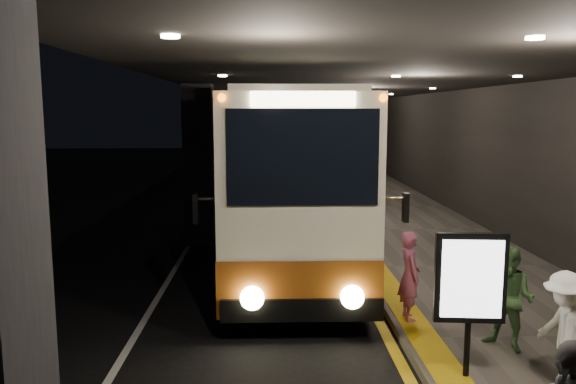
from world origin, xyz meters
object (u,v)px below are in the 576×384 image
object	(u,v)px
coach_main	(288,178)
stanchion_post	(409,283)
info_sign	(470,281)
passenger_boarding	(410,276)
passenger_waiting_white	(565,333)
passenger_waiting_green	(509,298)
coach_third	(274,135)
coach_second	(282,147)

from	to	relation	value
coach_main	stanchion_post	distance (m)	5.74
coach_main	stanchion_post	size ratio (longest dim) A/B	12.27
coach_main	info_sign	distance (m)	8.03
passenger_boarding	stanchion_post	world-z (taller)	passenger_boarding
passenger_waiting_white	passenger_waiting_green	bearing A→B (deg)	-177.62
coach_third	passenger_boarding	bearing A→B (deg)	-88.71
coach_main	stanchion_post	bearing A→B (deg)	-69.28
stanchion_post	info_sign	bearing A→B (deg)	-86.24
passenger_boarding	info_sign	size ratio (longest dim) A/B	0.78
passenger_waiting_white	passenger_boarding	bearing A→B (deg)	-157.19
passenger_waiting_green	coach_third	bearing A→B (deg)	141.84
passenger_waiting_green	info_sign	bearing A→B (deg)	-90.21
coach_main	passenger_boarding	world-z (taller)	coach_main
passenger_waiting_white	info_sign	xyz separation A→B (m)	(-1.06, 0.45, 0.55)
coach_second	passenger_boarding	world-z (taller)	coach_second
coach_second	passenger_boarding	bearing A→B (deg)	-84.11
coach_main	info_sign	size ratio (longest dim) A/B	6.52
coach_third	stanchion_post	xyz separation A→B (m)	(2.10, -34.05, -1.20)
coach_main	stanchion_post	xyz separation A→B (m)	(1.96, -5.25, -1.24)
passenger_waiting_green	stanchion_post	xyz separation A→B (m)	(-1.07, 1.64, -0.27)
passenger_waiting_green	stanchion_post	size ratio (longest dim) A/B	1.51
coach_third	passenger_boarding	xyz separation A→B (m)	(2.01, -34.42, -0.96)
passenger_boarding	stanchion_post	size ratio (longest dim) A/B	1.47
coach_main	info_sign	xyz separation A→B (m)	(2.12, -7.73, -0.43)
passenger_waiting_green	passenger_waiting_white	bearing A→B (deg)	-36.52
stanchion_post	coach_second	bearing A→B (deg)	95.35
coach_main	coach_second	xyz separation A→B (m)	(0.13, 14.21, -0.08)
passenger_waiting_green	info_sign	xyz separation A→B (m)	(-0.91, -0.85, 0.54)
coach_third	passenger_waiting_green	xyz separation A→B (m)	(3.17, -35.69, -0.94)
coach_second	passenger_waiting_white	size ratio (longest dim) A/B	7.75
passenger_waiting_green	passenger_boarding	bearing A→B (deg)	179.29
info_sign	stanchion_post	distance (m)	2.62
coach_main	passenger_boarding	distance (m)	6.00
coach_main	passenger_waiting_white	world-z (taller)	coach_main
coach_third	info_sign	distance (m)	36.61
passenger_waiting_green	passenger_waiting_white	distance (m)	1.31
stanchion_post	passenger_boarding	bearing A→B (deg)	-104.01
info_sign	passenger_waiting_white	bearing A→B (deg)	-17.64
passenger_waiting_green	stanchion_post	distance (m)	1.97
passenger_boarding	passenger_waiting_green	size ratio (longest dim) A/B	0.97
passenger_waiting_white	stanchion_post	distance (m)	3.19
coach_main	passenger_waiting_white	bearing A→B (deg)	-68.48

